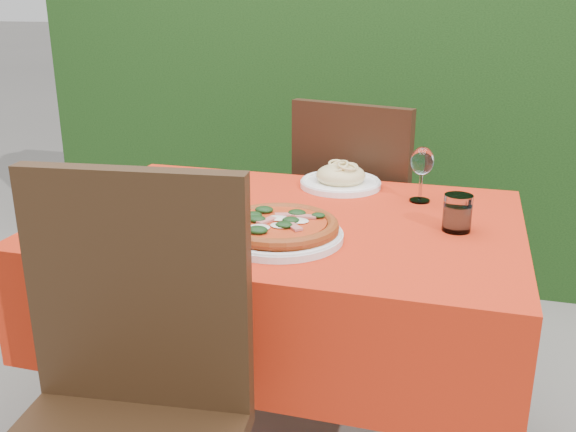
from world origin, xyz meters
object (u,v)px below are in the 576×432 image
(water_glass, at_px, (457,215))
(steel_ramekin, at_px, (169,180))
(fork, at_px, (192,206))
(pizza_plate, at_px, (279,229))
(chair_far, at_px, (360,213))
(pasta_plate, at_px, (341,179))
(wine_glass, at_px, (422,163))
(chair_near, at_px, (122,402))

(water_glass, height_order, steel_ramekin, water_glass)
(fork, bearing_deg, water_glass, 11.82)
(pizza_plate, bearing_deg, fork, 150.72)
(water_glass, bearing_deg, chair_far, 119.13)
(pasta_plate, xyz_separation_m, wine_glass, (0.26, -0.09, 0.09))
(pasta_plate, bearing_deg, fork, -138.54)
(chair_near, xyz_separation_m, pasta_plate, (0.22, 1.01, 0.19))
(fork, bearing_deg, pizza_plate, -18.18)
(chair_near, xyz_separation_m, water_glass, (0.59, 0.69, 0.21))
(water_glass, relative_size, wine_glass, 0.58)
(chair_near, height_order, fork, chair_near)
(chair_near, xyz_separation_m, steel_ramekin, (-0.32, 0.89, 0.18))
(chair_far, relative_size, water_glass, 10.16)
(chair_near, xyz_separation_m, chair_far, (0.24, 1.32, -0.02))
(chair_far, height_order, steel_ramekin, chair_far)
(chair_far, relative_size, pasta_plate, 3.83)
(chair_far, xyz_separation_m, steel_ramekin, (-0.56, -0.43, 0.20))
(pizza_plate, bearing_deg, pasta_plate, 83.74)
(chair_far, xyz_separation_m, pizza_plate, (-0.07, -0.81, 0.21))
(pizza_plate, height_order, steel_ramekin, pizza_plate)
(water_glass, relative_size, fork, 0.50)
(chair_near, height_order, chair_far, chair_near)
(chair_near, bearing_deg, water_glass, 43.28)
(fork, relative_size, steel_ramekin, 2.62)
(fork, xyz_separation_m, steel_ramekin, (-0.17, 0.21, 0.01))
(pizza_plate, xyz_separation_m, water_glass, (0.42, 0.18, 0.02))
(water_glass, bearing_deg, steel_ramekin, 167.69)
(water_glass, distance_m, steel_ramekin, 0.93)
(chair_near, bearing_deg, pasta_plate, 71.31)
(chair_far, distance_m, steel_ramekin, 0.73)
(chair_far, bearing_deg, water_glass, 133.69)
(wine_glass, relative_size, steel_ramekin, 2.25)
(chair_far, bearing_deg, wine_glass, 135.23)
(chair_near, relative_size, water_glass, 10.56)
(pizza_plate, distance_m, steel_ramekin, 0.62)
(chair_far, bearing_deg, fork, 73.44)
(chair_far, relative_size, steel_ramekin, 13.33)
(pasta_plate, relative_size, steel_ramekin, 3.48)
(chair_near, relative_size, fork, 5.30)
(chair_near, distance_m, pasta_plate, 1.05)
(pizza_plate, height_order, water_glass, water_glass)
(chair_near, bearing_deg, chair_far, 73.42)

